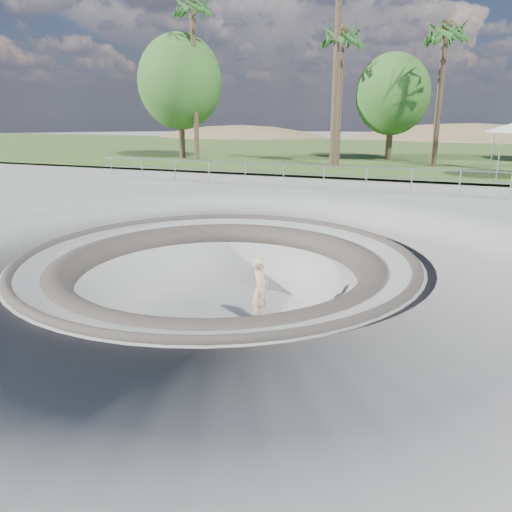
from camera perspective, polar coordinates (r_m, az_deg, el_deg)
name	(u,v)px	position (r m, az deg, el deg)	size (l,w,h in m)	color
ground	(218,256)	(13.02, -4.36, -0.02)	(180.00, 180.00, 0.00)	#A2A29D
skate_bowl	(219,321)	(13.65, -4.20, -7.41)	(14.00, 14.00, 4.10)	#A2A29D
grass_strip	(381,152)	(45.77, 14.09, 11.46)	(180.00, 36.00, 0.12)	#3B5A24
distant_hills	(429,196)	(69.34, 19.13, 6.48)	(103.20, 45.00, 28.60)	olive
safety_railing	(324,176)	(24.10, 7.76, 9.06)	(25.00, 0.06, 1.03)	#989BA0
skateboard	(260,322)	(13.54, 0.48, -7.60)	(0.77, 0.29, 0.08)	#905839
skater	(260,291)	(13.20, 0.49, -3.96)	(0.66, 0.43, 1.80)	beige
palm_a	(192,11)	(37.04, -7.29, 26.05)	(2.60, 2.60, 11.33)	brown
palm_b	(342,38)	(33.06, 9.79, 23.34)	(2.60, 2.60, 8.97)	brown
palm_d	(446,34)	(34.30, 20.87, 22.61)	(2.60, 2.60, 9.16)	brown
bushy_tree_left	(180,82)	(38.38, -8.72, 19.08)	(6.14, 5.58, 8.86)	brown
bushy_tree_mid	(393,95)	(37.85, 15.34, 17.37)	(5.13, 4.67, 7.40)	brown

